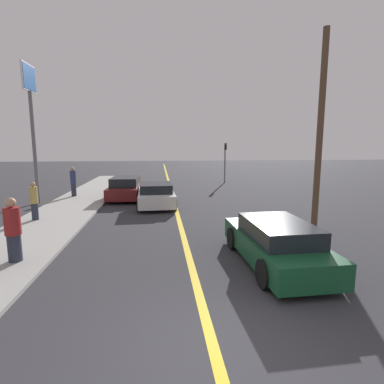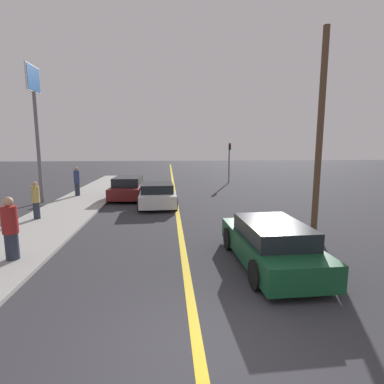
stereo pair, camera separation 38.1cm
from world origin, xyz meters
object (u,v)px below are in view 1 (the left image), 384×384
at_px(car_ahead_center, 156,195).
at_px(traffic_light, 225,158).
at_px(car_far_distant, 126,188).
at_px(roadside_sign, 31,104).
at_px(pedestrian_mid_group, 13,230).
at_px(car_near_right_lane, 275,243).
at_px(utility_pole, 320,133).
at_px(pedestrian_by_sign, 73,182).
at_px(pedestrian_far_standing, 34,201).

relative_size(car_ahead_center, traffic_light, 1.16).
relative_size(car_far_distant, roadside_sign, 0.61).
relative_size(pedestrian_mid_group, traffic_light, 0.52).
xyz_separation_m(car_near_right_lane, car_ahead_center, (-3.36, 8.45, -0.00)).
distance_m(roadside_sign, utility_pole, 14.76).
bearing_deg(car_ahead_center, pedestrian_by_sign, 145.43).
height_order(car_near_right_lane, roadside_sign, roadside_sign).
relative_size(car_ahead_center, car_far_distant, 0.87).
height_order(car_ahead_center, utility_pole, utility_pole).
bearing_deg(car_far_distant, roadside_sign, -165.23).
bearing_deg(pedestrian_mid_group, pedestrian_far_standing, 105.48).
relative_size(car_far_distant, traffic_light, 1.34).
xyz_separation_m(roadside_sign, utility_pole, (13.01, -6.73, -1.77)).
xyz_separation_m(car_near_right_lane, pedestrian_mid_group, (-7.18, 0.78, 0.37)).
distance_m(traffic_light, roadside_sign, 15.34).
height_order(car_far_distant, traffic_light, traffic_light).
height_order(pedestrian_far_standing, utility_pole, utility_pole).
distance_m(car_ahead_center, pedestrian_by_sign, 6.15).
bearing_deg(roadside_sign, traffic_light, 32.39).
bearing_deg(pedestrian_by_sign, pedestrian_mid_group, -82.86).
distance_m(car_far_distant, roadside_sign, 6.95).
bearing_deg(utility_pole, pedestrian_far_standing, 168.79).
distance_m(pedestrian_mid_group, traffic_light, 19.89).
bearing_deg(traffic_light, utility_pole, -88.53).
bearing_deg(utility_pole, roadside_sign, 152.65).
bearing_deg(car_near_right_lane, utility_pole, 46.70).
height_order(pedestrian_far_standing, traffic_light, traffic_light).
distance_m(car_ahead_center, traffic_light, 11.41).
relative_size(pedestrian_mid_group, pedestrian_by_sign, 0.97).
bearing_deg(pedestrian_by_sign, utility_pole, -36.12).
bearing_deg(pedestrian_mid_group, pedestrian_by_sign, 97.14).
bearing_deg(pedestrian_far_standing, car_near_right_lane, -33.38).
relative_size(roadside_sign, utility_pole, 1.01).
relative_size(car_near_right_lane, pedestrian_far_standing, 2.68).
bearing_deg(car_near_right_lane, pedestrian_mid_group, 171.91).
bearing_deg(car_far_distant, pedestrian_mid_group, -98.38).
distance_m(pedestrian_by_sign, utility_pole, 14.49).
bearing_deg(car_near_right_lane, car_far_distant, 113.27).
bearing_deg(pedestrian_mid_group, traffic_light, 60.62).
bearing_deg(pedestrian_by_sign, roadside_sign, -132.64).
distance_m(car_near_right_lane, roadside_sign, 15.06).
relative_size(car_far_distant, pedestrian_mid_group, 2.59).
bearing_deg(car_far_distant, traffic_light, 43.92).
relative_size(car_far_distant, pedestrian_far_standing, 2.81).
xyz_separation_m(car_ahead_center, roadside_sign, (-6.71, 1.62, 4.91)).
bearing_deg(car_far_distant, pedestrian_by_sign, 172.33).
relative_size(pedestrian_mid_group, roadside_sign, 0.24).
xyz_separation_m(traffic_light, utility_pole, (0.38, -14.75, 1.61)).
relative_size(car_ahead_center, utility_pole, 0.53).
height_order(car_ahead_center, pedestrian_mid_group, pedestrian_mid_group).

